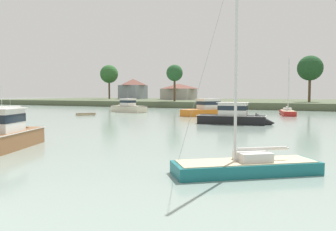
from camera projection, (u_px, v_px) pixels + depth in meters
name	position (u px, v px, depth m)	size (l,w,h in m)	color
far_shore_bank	(289.00, 103.00, 102.58)	(199.54, 58.21, 1.61)	#4C563D
dinghy_sand	(86.00, 114.00, 59.01)	(3.13, 3.52, 0.52)	tan
cruiser_black	(238.00, 119.00, 42.05)	(9.63, 3.72, 5.20)	black
cruiser_orange	(211.00, 112.00, 58.54)	(8.02, 10.48, 5.02)	orange
cruiser_skyblue	(10.00, 120.00, 41.06)	(7.51, 6.33, 4.18)	#669ECC
cruiser_wood	(8.00, 139.00, 23.56)	(5.44, 9.05, 5.28)	brown
sailboat_teal	(246.00, 169.00, 16.10)	(6.76, 5.86, 10.77)	#196B70
cruiser_cream	(126.00, 109.00, 69.21)	(10.03, 5.41, 5.15)	beige
sailboat_red	(287.00, 114.00, 59.08)	(3.63, 7.65, 10.44)	#B2231E
shore_tree_right_mid	(310.00, 68.00, 87.41)	(6.44, 6.44, 11.93)	brown
shore_tree_far_left	(175.00, 73.00, 93.44)	(4.54, 4.54, 10.09)	brown
shore_tree_inland_b	(109.00, 74.00, 132.47)	(7.03, 7.03, 13.27)	brown
cottage_behind_trees	(179.00, 91.00, 119.17)	(10.81, 10.43, 5.60)	#9E998E
cottage_near_water	(133.00, 89.00, 133.71)	(8.69, 10.02, 7.89)	gray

